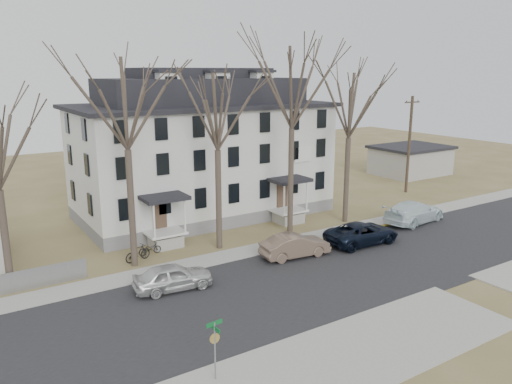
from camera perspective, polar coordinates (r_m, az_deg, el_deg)
ground at (r=30.12m, az=13.60°, el=-9.81°), size 120.00×120.00×0.00m
main_road at (r=31.41m, az=10.96°, el=-8.67°), size 120.00×10.00×0.04m
far_sidewalk at (r=35.67m, az=4.31°, el=-5.70°), size 120.00×2.00×0.08m
near_sidewalk_left at (r=21.96m, az=8.10°, el=-18.97°), size 20.00×5.00×0.08m
yellow_curb at (r=38.12m, az=11.18°, el=-4.65°), size 14.00×0.25×0.06m
boarding_house at (r=41.61m, az=-6.06°, el=4.69°), size 20.80×12.36×12.05m
distant_building at (r=61.29m, az=17.23°, el=3.52°), size 8.50×6.50×3.35m
tree_far_left at (r=30.16m, az=-14.78°, el=10.45°), size 8.40×8.40×13.72m
tree_mid_left at (r=32.56m, az=-4.49°, el=9.74°), size 7.80×7.80×12.74m
tree_center at (r=35.72m, az=4.18°, el=12.47°), size 9.00×9.00×14.70m
tree_mid_right at (r=39.30m, az=10.70°, el=10.21°), size 7.80×7.80×12.74m
utility_pole_far at (r=51.32m, az=17.11°, el=5.32°), size 2.00×0.28×9.50m
car_silver at (r=28.22m, az=-9.46°, el=-9.60°), size 4.53×2.23×1.48m
car_tan at (r=32.60m, az=4.49°, el=-6.19°), size 4.76×2.12×1.52m
car_navy at (r=35.72m, az=12.02°, el=-4.67°), size 5.56×2.77×1.51m
car_white at (r=41.66m, az=17.59°, el=-2.23°), size 6.17×3.15×1.72m
bicycle_left at (r=33.70m, az=-12.03°, el=-6.42°), size 1.55×0.59×0.81m
bicycle_right at (r=32.72m, az=-13.36°, el=-6.85°), size 1.89×0.94×1.09m
street_sign at (r=20.03m, az=-4.74°, el=-16.67°), size 0.72×0.72×2.55m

